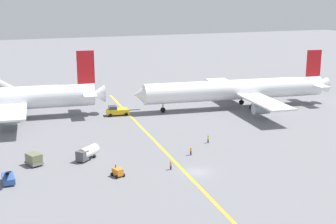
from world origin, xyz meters
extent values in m
plane|color=slate|center=(0.00, 0.00, 0.00)|extent=(600.00, 600.00, 0.00)
cube|color=yellow|center=(-0.97, 10.00, 0.00)|extent=(13.73, 119.32, 0.01)
cylinder|color=white|center=(-26.98, 51.03, 5.25)|extent=(44.41, 11.54, 5.70)
cone|color=white|center=(-4.17, 47.95, 5.25)|extent=(4.18, 5.00, 4.56)
cube|color=white|center=(-24.80, 50.74, 4.39)|extent=(11.57, 39.58, 0.44)
cube|color=white|center=(-6.64, 48.29, 5.82)|extent=(4.91, 13.31, 0.28)
cube|color=red|center=(-6.94, 48.33, 12.28)|extent=(4.41, 0.95, 8.36)
cylinder|color=#999EA3|center=(-24.32, 61.71, 2.59)|extent=(4.51, 3.14, 2.60)
cylinder|color=#999EA3|center=(-27.25, 40.03, 2.59)|extent=(4.51, 3.14, 2.60)
cylinder|color=slate|center=(-24.26, 47.24, 1.67)|extent=(0.28, 0.28, 2.03)
cylinder|color=black|center=(-24.26, 47.24, 0.65)|extent=(1.36, 0.72, 1.30)
cylinder|color=slate|center=(-23.35, 53.97, 1.67)|extent=(0.28, 0.28, 2.03)
cylinder|color=black|center=(-23.35, 53.97, 0.65)|extent=(1.36, 0.72, 1.30)
cylinder|color=white|center=(31.86, 39.28, 5.06)|extent=(51.06, 13.09, 5.42)
cone|color=white|center=(5.55, 43.33, 5.06)|extent=(3.53, 5.35, 4.99)
cone|color=white|center=(57.96, 35.27, 5.06)|extent=(4.22, 4.83, 4.34)
cube|color=white|center=(34.37, 38.90, 4.25)|extent=(13.21, 45.74, 0.44)
cube|color=white|center=(55.49, 35.65, 5.60)|extent=(5.14, 13.34, 0.28)
cube|color=red|center=(55.19, 35.69, 11.49)|extent=(4.40, 1.02, 7.43)
cylinder|color=#999EA3|center=(35.31, 51.58, 2.45)|extent=(4.55, 3.21, 2.60)
cylinder|color=#999EA3|center=(31.45, 26.51, 2.45)|extent=(4.55, 3.21, 2.60)
cylinder|color=slate|center=(34.84, 35.38, 1.64)|extent=(0.28, 0.28, 1.97)
cylinder|color=black|center=(34.84, 35.38, 0.65)|extent=(1.37, 0.74, 1.30)
cylinder|color=slate|center=(35.87, 42.10, 1.64)|extent=(0.28, 0.28, 1.97)
cylinder|color=black|center=(35.87, 42.10, 0.65)|extent=(1.37, 0.74, 1.30)
cylinder|color=slate|center=(11.76, 42.37, 1.64)|extent=(0.28, 0.28, 1.97)
cylinder|color=black|center=(11.76, 42.37, 0.65)|extent=(1.37, 0.74, 1.30)
cube|color=gold|center=(-0.18, 44.17, 1.04)|extent=(5.93, 3.55, 1.17)
cube|color=#333D47|center=(-1.40, 44.35, 2.07)|extent=(2.31, 2.48, 0.90)
cylinder|color=#4C4C51|center=(4.17, 43.54, 1.15)|extent=(3.20, 0.66, 0.20)
sphere|color=orange|center=(-1.40, 44.35, 2.70)|extent=(0.24, 0.24, 0.24)
cylinder|color=black|center=(-2.37, 43.09, 0.45)|extent=(0.93, 0.43, 0.90)
cylinder|color=black|center=(-1.98, 45.83, 0.45)|extent=(0.93, 0.43, 0.90)
cylinder|color=black|center=(1.61, 42.51, 0.45)|extent=(0.93, 0.43, 0.90)
cylinder|color=black|center=(2.01, 45.26, 0.45)|extent=(0.93, 0.43, 0.90)
cylinder|color=silver|center=(-15.26, 14.40, 1.40)|extent=(4.37, 4.06, 2.00)
cube|color=#4C4C51|center=(-16.82, 13.15, 1.20)|extent=(2.50, 2.50, 1.80)
cylinder|color=black|center=(-15.40, 13.38, 0.30)|extent=(0.59, 0.53, 0.60)
cylinder|color=black|center=(-16.28, 14.48, 0.30)|extent=(0.59, 0.53, 0.60)
cylinder|color=black|center=(-14.23, 14.32, 0.30)|extent=(0.59, 0.53, 0.60)
cylinder|color=black|center=(-15.11, 15.41, 0.30)|extent=(0.59, 0.53, 0.60)
cube|color=slate|center=(-25.13, 14.91, 0.43)|extent=(3.18, 3.77, 0.25)
cube|color=#666B4C|center=(-25.13, 14.91, 1.35)|extent=(2.85, 3.32, 1.60)
cylinder|color=black|center=(-24.22, 14.45, 0.30)|extent=(0.40, 0.63, 0.60)
cylinder|color=black|center=(-25.53, 13.96, 0.30)|extent=(0.40, 0.63, 0.60)
cylinder|color=black|center=(-24.74, 15.85, 0.30)|extent=(0.40, 0.63, 0.60)
cylinder|color=black|center=(-26.05, 15.37, 0.30)|extent=(0.40, 0.63, 0.60)
cube|color=orange|center=(-13.14, 3.65, 0.85)|extent=(1.65, 2.06, 1.10)
cylinder|color=black|center=(-13.29, 4.17, 1.65)|extent=(0.16, 0.16, 0.50)
cylinder|color=black|center=(-12.26, 3.12, 0.30)|extent=(0.36, 0.63, 0.60)
cylinder|color=black|center=(-13.60, 2.73, 0.30)|extent=(0.36, 0.63, 0.60)
cylinder|color=black|center=(-12.68, 4.56, 0.30)|extent=(0.36, 0.63, 0.60)
cylinder|color=black|center=(-14.02, 4.17, 0.30)|extent=(0.36, 0.63, 0.60)
cube|color=#2D5199|center=(-30.15, 8.07, 0.75)|extent=(1.81, 4.00, 0.90)
cube|color=black|center=(-30.15, 7.27, 2.10)|extent=(0.71, 4.23, 1.83)
cylinder|color=black|center=(-29.45, 7.32, 0.30)|extent=(0.20, 0.60, 0.60)
cylinder|color=black|center=(-30.85, 7.32, 0.30)|extent=(0.20, 0.60, 0.60)
cylinder|color=black|center=(-29.45, 8.82, 0.30)|extent=(0.20, 0.60, 0.60)
cylinder|color=black|center=(-30.85, 8.82, 0.30)|extent=(0.20, 0.60, 0.60)
cylinder|color=black|center=(-3.68, 2.98, 0.40)|extent=(0.28, 0.28, 0.79)
cylinder|color=orange|center=(-3.68, 2.98, 1.07)|extent=(0.36, 0.36, 0.56)
sphere|color=#9E704C|center=(-3.68, 2.98, 1.46)|extent=(0.21, 0.21, 0.21)
cylinder|color=black|center=(9.71, 13.97, 0.40)|extent=(0.28, 0.28, 0.81)
cylinder|color=#D1E02D|center=(9.71, 13.97, 1.09)|extent=(0.36, 0.36, 0.57)
sphere|color=brown|center=(9.71, 13.97, 1.49)|extent=(0.22, 0.22, 0.22)
cylinder|color=#F24C19|center=(9.88, 14.21, 1.21)|extent=(0.05, 0.05, 0.40)
cylinder|color=black|center=(2.99, 8.51, 0.41)|extent=(0.28, 0.28, 0.83)
cylinder|color=orange|center=(2.99, 8.51, 1.12)|extent=(0.36, 0.36, 0.59)
sphere|color=beige|center=(2.99, 8.51, 1.52)|extent=(0.22, 0.22, 0.22)
cylinder|color=#F24C19|center=(3.25, 8.65, 1.24)|extent=(0.05, 0.05, 0.40)
cylinder|color=#B7B7BC|center=(-25.04, 75.27, 3.83)|extent=(6.90, 21.01, 3.20)
camera|label=1|loc=(-34.78, -66.12, 28.69)|focal=49.34mm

